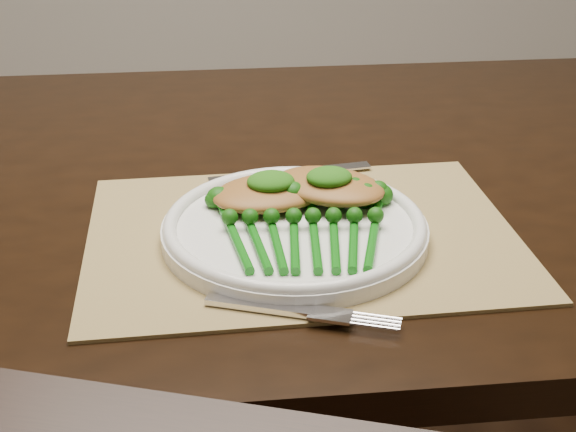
{
  "coord_description": "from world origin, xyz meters",
  "views": [
    {
      "loc": [
        -0.18,
        -1.01,
        1.16
      ],
      "look_at": [
        -0.09,
        -0.27,
        0.78
      ],
      "focal_mm": 50.0,
      "sensor_mm": 36.0,
      "label": 1
    }
  ],
  "objects": [
    {
      "name": "knife",
      "position": [
        -0.09,
        -0.11,
        0.76
      ],
      "size": [
        0.21,
        0.04,
        0.01
      ],
      "rotation": [
        0.0,
        0.0,
        0.13
      ],
      "color": "silver",
      "rests_on": "placemat"
    },
    {
      "name": "dinner_plate",
      "position": [
        -0.08,
        -0.27,
        0.77
      ],
      "size": [
        0.28,
        0.28,
        0.03
      ],
      "color": "white",
      "rests_on": "placemat"
    },
    {
      "name": "fork",
      "position": [
        -0.09,
        -0.42,
        0.76
      ],
      "size": [
        0.18,
        0.08,
        0.01
      ],
      "rotation": [
        0.0,
        0.0,
        -0.36
      ],
      "color": "silver",
      "rests_on": "placemat"
    },
    {
      "name": "dining_table",
      "position": [
        -0.12,
        -0.07,
        0.38
      ],
      "size": [
        1.61,
        0.93,
        0.75
      ],
      "rotation": [
        0.0,
        0.0,
        -0.02
      ],
      "color": "black",
      "rests_on": "ground"
    },
    {
      "name": "pesto_dollop_right",
      "position": [
        -0.04,
        -0.23,
        0.8
      ],
      "size": [
        0.05,
        0.04,
        0.02
      ],
      "primitive_type": "ellipsoid",
      "color": "#164B0A",
      "rests_on": "chicken_fillet_right"
    },
    {
      "name": "placemat",
      "position": [
        -0.07,
        -0.26,
        0.75
      ],
      "size": [
        0.46,
        0.34,
        0.0
      ],
      "primitive_type": "cube",
      "rotation": [
        0.0,
        0.0,
        0.01
      ],
      "color": "#9A814E",
      "rests_on": "dining_table"
    },
    {
      "name": "pesto_dollop_left",
      "position": [
        -0.1,
        -0.22,
        0.8
      ],
      "size": [
        0.05,
        0.04,
        0.02
      ],
      "primitive_type": "ellipsoid",
      "color": "#164B0A",
      "rests_on": "chicken_fillet_left"
    },
    {
      "name": "chicken_fillet_left",
      "position": [
        -0.1,
        -0.21,
        0.78
      ],
      "size": [
        0.15,
        0.12,
        0.03
      ],
      "primitive_type": "ellipsoid",
      "rotation": [
        0.0,
        0.0,
        0.23
      ],
      "color": "#A36B2F",
      "rests_on": "dinner_plate"
    },
    {
      "name": "broccolini_bundle",
      "position": [
        -0.08,
        -0.3,
        0.78
      ],
      "size": [
        0.18,
        0.2,
        0.04
      ],
      "rotation": [
        0.0,
        0.0,
        -0.1
      ],
      "color": "#0B5B0C",
      "rests_on": "dinner_plate"
    },
    {
      "name": "chicken_fillet_right",
      "position": [
        -0.04,
        -0.22,
        0.79
      ],
      "size": [
        0.16,
        0.14,
        0.03
      ],
      "primitive_type": "ellipsoid",
      "rotation": [
        0.0,
        0.0,
        -0.58
      ],
      "color": "#A36B2F",
      "rests_on": "dinner_plate"
    }
  ]
}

